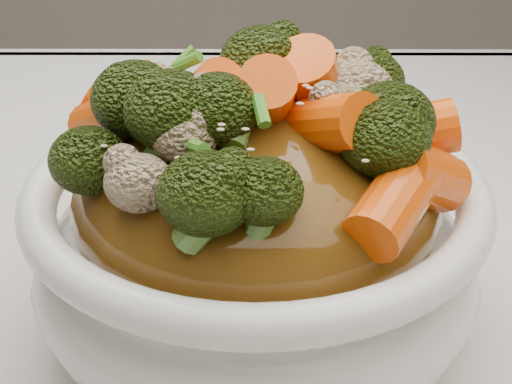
# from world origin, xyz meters

# --- Properties ---
(tablecloth) EXTENTS (1.20, 0.80, 0.04)m
(tablecloth) POSITION_xyz_m (0.00, 0.00, 0.73)
(tablecloth) COLOR silver
(tablecloth) RESTS_ON dining_table
(bowl) EXTENTS (0.27, 0.27, 0.09)m
(bowl) POSITION_xyz_m (-0.05, -0.05, 0.80)
(bowl) COLOR white
(bowl) RESTS_ON tablecloth
(sauce_base) EXTENTS (0.21, 0.21, 0.10)m
(sauce_base) POSITION_xyz_m (-0.05, -0.05, 0.83)
(sauce_base) COLOR #5F3B10
(sauce_base) RESTS_ON bowl
(carrots) EXTENTS (0.21, 0.21, 0.05)m
(carrots) POSITION_xyz_m (-0.05, -0.05, 0.90)
(carrots) COLOR #FF5A08
(carrots) RESTS_ON sauce_base
(broccoli) EXTENTS (0.21, 0.21, 0.05)m
(broccoli) POSITION_xyz_m (-0.05, -0.05, 0.90)
(broccoli) COLOR black
(broccoli) RESTS_ON sauce_base
(cauliflower) EXTENTS (0.21, 0.21, 0.04)m
(cauliflower) POSITION_xyz_m (-0.05, -0.05, 0.89)
(cauliflower) COLOR tan
(cauliflower) RESTS_ON sauce_base
(scallions) EXTENTS (0.16, 0.16, 0.02)m
(scallions) POSITION_xyz_m (-0.05, -0.05, 0.90)
(scallions) COLOR #409422
(scallions) RESTS_ON sauce_base
(sesame_seeds) EXTENTS (0.19, 0.19, 0.01)m
(sesame_seeds) POSITION_xyz_m (-0.05, -0.05, 0.90)
(sesame_seeds) COLOR beige
(sesame_seeds) RESTS_ON sauce_base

